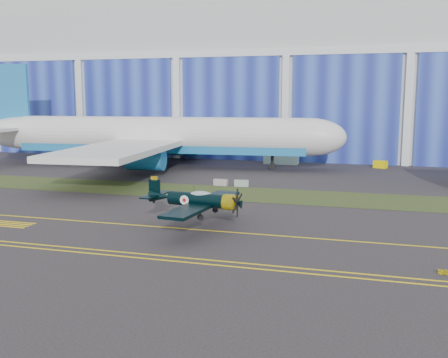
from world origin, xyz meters
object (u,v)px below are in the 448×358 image
(shipping_container, at_px, (281,157))
(tug, at_px, (380,164))
(warbird, at_px, (197,200))
(jetliner, at_px, (160,95))

(shipping_container, relative_size, tug, 2.85)
(tug, bearing_deg, warbird, -85.95)
(shipping_container, distance_m, tug, 17.73)
(jetliner, relative_size, tug, 35.23)
(tug, bearing_deg, shipping_container, -159.72)
(jetliner, bearing_deg, warbird, -67.44)
(jetliner, bearing_deg, shipping_container, 21.32)
(shipping_container, xyz_separation_m, tug, (17.70, -0.75, -0.71))
(warbird, height_order, tug, warbird)
(jetliner, xyz_separation_m, shipping_container, (20.00, 9.81, -11.23))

